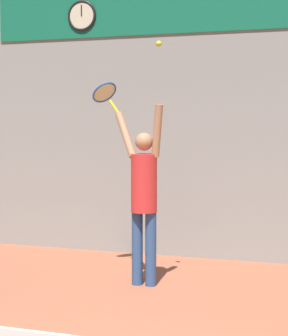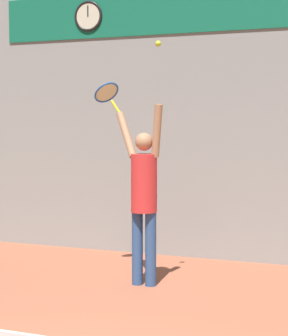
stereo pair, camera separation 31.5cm
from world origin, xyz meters
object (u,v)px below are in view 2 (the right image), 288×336
object	(u,v)px
tennis_player	(144,193)
tennis_ball	(158,44)
scoreboard_clock	(88,16)
tennis_racket	(107,94)

from	to	relation	value
tennis_player	tennis_ball	distance (m)	1.71
scoreboard_clock	tennis_ball	distance (m)	2.48
scoreboard_clock	tennis_player	distance (m)	3.23
tennis_racket	tennis_ball	xyz separation A→B (m)	(0.82, -0.41, 0.52)
tennis_player	tennis_racket	world-z (taller)	tennis_racket
scoreboard_clock	tennis_racket	world-z (taller)	scoreboard_clock
tennis_player	scoreboard_clock	bearing A→B (deg)	133.17
scoreboard_clock	tennis_racket	xyz separation A→B (m)	(0.88, -1.26, -1.21)
tennis_ball	tennis_racket	bearing A→B (deg)	153.29
tennis_ball	tennis_player	bearing A→B (deg)	159.36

